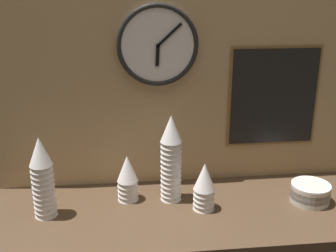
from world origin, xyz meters
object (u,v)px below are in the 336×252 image
(cup_stack_far_left, at_px, (42,177))
(bowl_stack_far_right, at_px, (310,192))
(cup_stack_center_left, at_px, (128,178))
(cup_stack_center_right, at_px, (204,186))
(wall_clock, at_px, (158,45))
(menu_board, at_px, (274,97))
(cup_stack_center, at_px, (171,158))

(cup_stack_far_left, distance_m, bowl_stack_far_right, 1.06)
(cup_stack_center_left, bearing_deg, cup_stack_center_right, -19.93)
(cup_stack_far_left, xyz_separation_m, wall_clock, (0.45, 0.23, 0.45))
(cup_stack_far_left, distance_m, cup_stack_center_left, 0.33)
(cup_stack_center_left, bearing_deg, bowl_stack_far_right, -7.38)
(bowl_stack_far_right, height_order, wall_clock, wall_clock)
(cup_stack_center_right, bearing_deg, bowl_stack_far_right, 1.51)
(bowl_stack_far_right, distance_m, menu_board, 0.42)
(wall_clock, height_order, menu_board, wall_clock)
(cup_stack_center, distance_m, bowl_stack_far_right, 0.58)
(cup_stack_center, xyz_separation_m, menu_board, (0.46, 0.16, 0.20))
(cup_stack_center_right, xyz_separation_m, menu_board, (0.34, 0.25, 0.28))
(cup_stack_far_left, xyz_separation_m, cup_stack_center_left, (0.32, 0.09, -0.06))
(cup_stack_center_left, height_order, wall_clock, wall_clock)
(cup_stack_center_right, relative_size, bowl_stack_far_right, 1.23)
(cup_stack_far_left, bearing_deg, cup_stack_center, 8.47)
(cup_stack_far_left, xyz_separation_m, menu_board, (0.95, 0.23, 0.22))
(cup_stack_center_left, relative_size, wall_clock, 0.59)
(bowl_stack_far_right, relative_size, menu_board, 0.36)
(cup_stack_center_right, height_order, cup_stack_center, cup_stack_center)
(cup_stack_far_left, distance_m, wall_clock, 0.68)
(cup_stack_far_left, relative_size, menu_board, 0.73)
(cup_stack_center_right, bearing_deg, wall_clock, 122.59)
(cup_stack_center_right, distance_m, menu_board, 0.51)
(cup_stack_center, relative_size, cup_stack_center_left, 1.87)
(cup_stack_center, height_order, bowl_stack_far_right, cup_stack_center)
(cup_stack_center_right, height_order, cup_stack_center_left, same)
(cup_stack_center_right, xyz_separation_m, wall_clock, (-0.16, 0.24, 0.51))
(cup_stack_center, bearing_deg, wall_clock, 103.33)
(cup_stack_center, xyz_separation_m, cup_stack_center_left, (-0.18, 0.02, -0.08))
(cup_stack_center_right, height_order, menu_board, menu_board)
(cup_stack_center_right, distance_m, cup_stack_center_left, 0.31)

